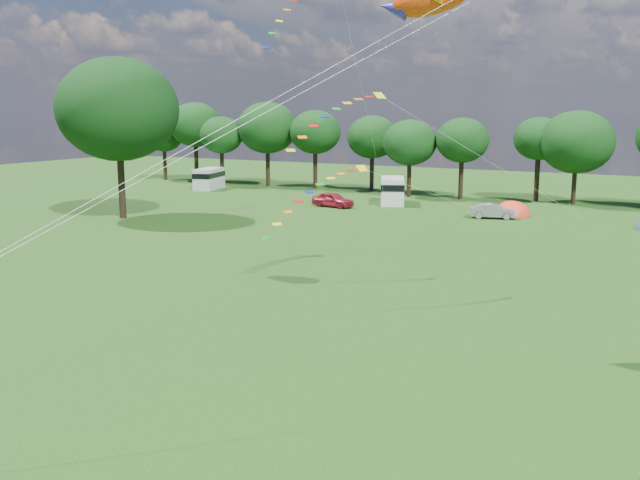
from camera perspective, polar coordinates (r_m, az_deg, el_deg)
The scene contains 10 objects.
ground_plane at distance 22.68m, azimuth -10.07°, elevation -13.26°, with size 180.00×180.00×0.00m, color black.
tree_line at distance 71.52m, azimuth 22.67°, elevation 7.48°, with size 102.98×10.98×10.27m.
big_tree at distance 61.72m, azimuth -15.87°, elevation 10.02°, with size 10.00×10.00×13.28m.
car_a at distance 66.79m, azimuth 1.04°, elevation 3.26°, with size 1.66×4.21×1.40m, color maroon.
car_b at distance 61.47m, azimuth 13.67°, elevation 2.27°, with size 1.34×3.58×1.26m, color gray.
campervan_a at distance 82.63m, azimuth -8.87°, elevation 4.92°, with size 3.25×5.22×2.38m.
campervan_b at distance 69.33m, azimuth 5.80°, elevation 4.02°, with size 4.09×5.61×2.53m.
tent_orange at distance 63.50m, azimuth 15.05°, elevation 1.90°, with size 3.29×3.60×2.57m.
streamer_kite_b at distance 38.39m, azimuth 0.21°, elevation 4.04°, with size 4.20×4.67×3.79m.
streamer_kite_c at distance 34.70m, azimuth 1.96°, elevation 10.28°, with size 3.03×4.90×2.77m.
Camera 1 is at (13.24, -16.03, 9.06)m, focal length 40.00 mm.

